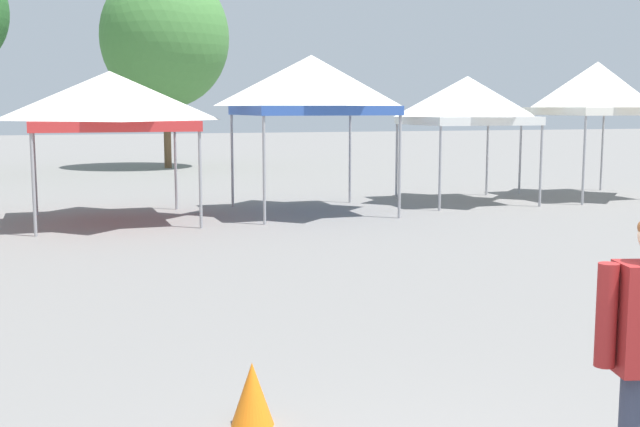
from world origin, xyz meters
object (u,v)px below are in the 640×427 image
at_px(canopy_tent_far_right, 467,101).
at_px(canopy_tent_center, 597,89).
at_px(canopy_tent_left_of_center, 311,85).
at_px(traffic_cone_lot_center, 252,394).
at_px(canopy_tent_right_of_center, 110,101).
at_px(tree_behind_tents_center, 165,37).

relative_size(canopy_tent_far_right, canopy_tent_center, 0.88).
height_order(canopy_tent_left_of_center, canopy_tent_far_right, canopy_tent_left_of_center).
xyz_separation_m(canopy_tent_left_of_center, canopy_tent_center, (7.96, 0.54, 0.00)).
bearing_deg(traffic_cone_lot_center, canopy_tent_center, 44.16).
distance_m(canopy_tent_left_of_center, canopy_tent_center, 7.98).
relative_size(canopy_tent_right_of_center, canopy_tent_center, 0.91).
height_order(canopy_tent_right_of_center, tree_behind_tents_center, tree_behind_tents_center).
distance_m(canopy_tent_left_of_center, canopy_tent_far_right, 4.27).
relative_size(tree_behind_tents_center, traffic_cone_lot_center, 16.12).
xyz_separation_m(canopy_tent_center, tree_behind_tents_center, (-9.07, 13.90, 2.18)).
distance_m(canopy_tent_left_of_center, traffic_cone_lot_center, 12.31).
xyz_separation_m(canopy_tent_right_of_center, tree_behind_tents_center, (3.20, 14.45, 2.53)).
xyz_separation_m(canopy_tent_far_right, tree_behind_tents_center, (-5.32, 13.85, 2.49)).
height_order(canopy_tent_center, tree_behind_tents_center, tree_behind_tents_center).
bearing_deg(canopy_tent_center, canopy_tent_far_right, 179.11).
bearing_deg(canopy_tent_right_of_center, traffic_cone_lot_center, -89.52).
bearing_deg(tree_behind_tents_center, canopy_tent_far_right, -68.98).
distance_m(tree_behind_tents_center, traffic_cone_lot_center, 26.34).
bearing_deg(canopy_tent_center, tree_behind_tents_center, 123.12).
distance_m(canopy_tent_right_of_center, traffic_cone_lot_center, 11.49).
bearing_deg(canopy_tent_far_right, canopy_tent_center, -0.89).
bearing_deg(tree_behind_tents_center, canopy_tent_right_of_center, -102.47).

